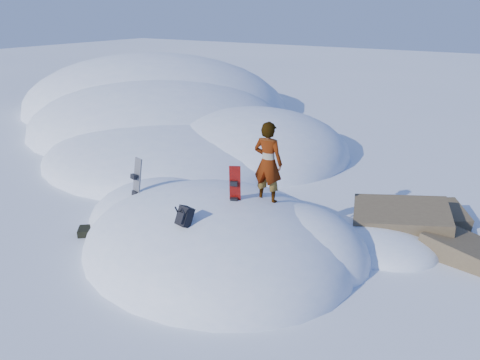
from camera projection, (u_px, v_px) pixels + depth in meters
The scene contains 9 objects.
ground at pixel (216, 250), 11.64m from camera, with size 120.00×120.00×0.00m, color white.
snow_mound at pixel (216, 245), 11.92m from camera, with size 8.00×6.00×3.00m.
snow_ridge at pixel (163, 121), 24.69m from camera, with size 21.50×18.50×6.40m.
rock_outcrop at pixel (400, 240), 12.14m from camera, with size 4.68×4.41×1.68m.
snowboard_red at pixel (235, 193), 10.84m from camera, with size 0.29×0.25×1.40m.
snowboard_dark at pixel (136, 187), 12.38m from camera, with size 0.36×0.36×1.55m.
backpack at pixel (184, 216), 9.95m from camera, with size 0.37×0.45×0.51m.
gear_pile at pixel (94, 230), 12.44m from camera, with size 0.89×0.77×0.23m.
person at pixel (268, 163), 10.86m from camera, with size 0.72×0.47×1.97m, color slate.
Camera 1 is at (6.05, -8.36, 5.71)m, focal length 35.00 mm.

